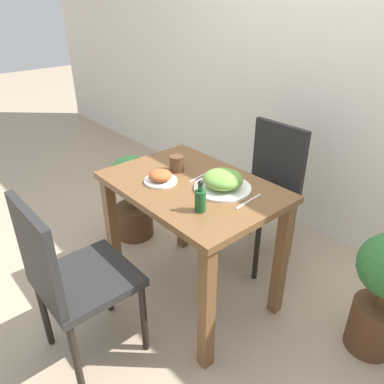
% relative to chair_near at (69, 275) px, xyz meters
% --- Properties ---
extents(ground_plane, '(16.00, 16.00, 0.00)m').
position_rel_chair_near_xyz_m(ground_plane, '(0.03, 0.71, -0.52)').
color(ground_plane, tan).
extents(wall_back, '(8.00, 0.05, 2.60)m').
position_rel_chair_near_xyz_m(wall_back, '(0.03, 1.92, 0.78)').
color(wall_back, silver).
rests_on(wall_back, ground_plane).
extents(dining_table, '(0.94, 0.65, 0.76)m').
position_rel_chair_near_xyz_m(dining_table, '(0.03, 0.71, 0.10)').
color(dining_table, brown).
rests_on(dining_table, ground_plane).
extents(chair_near, '(0.42, 0.42, 0.91)m').
position_rel_chair_near_xyz_m(chair_near, '(0.00, 0.00, 0.00)').
color(chair_near, black).
rests_on(chair_near, ground_plane).
extents(chair_far, '(0.42, 0.42, 0.91)m').
position_rel_chair_near_xyz_m(chair_far, '(0.01, 1.36, 0.00)').
color(chair_far, black).
rests_on(chair_far, ground_plane).
extents(food_plate, '(0.29, 0.29, 0.10)m').
position_rel_chair_near_xyz_m(food_plate, '(0.17, 0.79, 0.28)').
color(food_plate, white).
rests_on(food_plate, dining_table).
extents(side_plate, '(0.18, 0.18, 0.06)m').
position_rel_chair_near_xyz_m(side_plate, '(-0.10, 0.60, 0.27)').
color(side_plate, white).
rests_on(side_plate, dining_table).
extents(drink_cup, '(0.08, 0.08, 0.09)m').
position_rel_chair_near_xyz_m(drink_cup, '(-0.15, 0.75, 0.28)').
color(drink_cup, '#4C331E').
rests_on(drink_cup, dining_table).
extents(sauce_bottle, '(0.05, 0.05, 0.16)m').
position_rel_chair_near_xyz_m(sauce_bottle, '(0.26, 0.56, 0.30)').
color(sauce_bottle, '#194C23').
rests_on(sauce_bottle, dining_table).
extents(fork_utensil, '(0.03, 0.16, 0.00)m').
position_rel_chair_near_xyz_m(fork_utensil, '(-0.00, 0.79, 0.24)').
color(fork_utensil, silver).
rests_on(fork_utensil, dining_table).
extents(spoon_utensil, '(0.03, 0.19, 0.00)m').
position_rel_chair_near_xyz_m(spoon_utensil, '(0.35, 0.79, 0.24)').
color(spoon_utensil, silver).
rests_on(spoon_utensil, dining_table).
extents(potted_plant_left, '(0.31, 0.31, 0.64)m').
position_rel_chair_near_xyz_m(potted_plant_left, '(-0.74, 0.79, -0.18)').
color(potted_plant_left, '#51331E').
rests_on(potted_plant_left, ground_plane).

